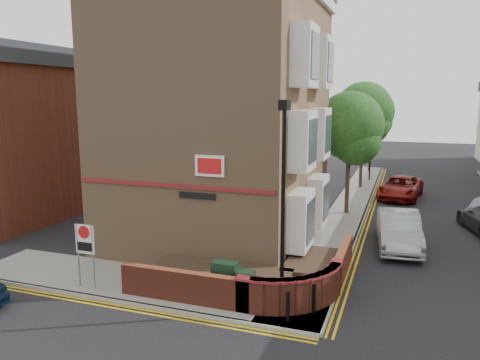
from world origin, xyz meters
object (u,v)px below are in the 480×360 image
(lamppost, at_px, (283,205))
(zone_sign, at_px, (85,244))
(utility_cabinet_large, at_px, (225,280))
(silver_car_near, at_px, (399,230))

(lamppost, distance_m, zone_sign, 6.85)
(utility_cabinet_large, height_order, zone_sign, zone_sign)
(utility_cabinet_large, height_order, silver_car_near, silver_car_near)
(lamppost, xyz_separation_m, utility_cabinet_large, (-1.90, 0.10, -2.62))
(utility_cabinet_large, relative_size, silver_car_near, 0.25)
(lamppost, distance_m, utility_cabinet_large, 3.24)
(utility_cabinet_large, bearing_deg, silver_car_near, 55.89)
(utility_cabinet_large, xyz_separation_m, zone_sign, (-4.70, -0.80, 0.92))
(lamppost, relative_size, zone_sign, 2.86)
(silver_car_near, bearing_deg, utility_cabinet_large, -129.81)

